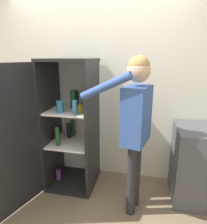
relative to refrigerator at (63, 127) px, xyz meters
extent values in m
plane|color=#7A664C|center=(0.38, -0.52, -0.85)|extent=(12.00, 12.00, 0.00)
cube|color=silver|center=(0.38, 0.46, 0.42)|extent=(7.00, 0.06, 2.55)
cube|color=black|center=(0.09, 0.08, -0.83)|extent=(0.62, 0.65, 0.04)
cube|color=black|center=(0.09, 0.08, 0.84)|extent=(0.62, 0.65, 0.04)
cube|color=white|center=(0.09, 0.39, 0.00)|extent=(0.62, 0.03, 1.64)
cube|color=black|center=(-0.20, 0.08, 0.00)|extent=(0.03, 0.65, 1.64)
cube|color=black|center=(0.39, 0.08, 0.00)|extent=(0.04, 0.65, 1.64)
cube|color=white|center=(0.09, 0.08, -0.24)|extent=(0.55, 0.58, 0.02)
cube|color=white|center=(0.09, 0.08, 0.21)|extent=(0.55, 0.58, 0.02)
cube|color=black|center=(-0.33, -0.53, 0.00)|extent=(0.22, 0.61, 1.64)
cylinder|color=#723884|center=(-0.13, 0.04, -0.75)|extent=(0.07, 0.07, 0.14)
cylinder|color=#1E5123|center=(0.11, 0.25, 0.33)|extent=(0.06, 0.06, 0.22)
cylinder|color=#1E5123|center=(0.03, 0.26, -0.11)|extent=(0.05, 0.05, 0.24)
cylinder|color=teal|center=(0.24, -0.16, 0.30)|extent=(0.05, 0.05, 0.17)
cylinder|color=teal|center=(0.02, -0.10, 0.29)|extent=(0.09, 0.09, 0.15)
cylinder|color=#B78C1E|center=(0.26, -0.08, 0.27)|extent=(0.08, 0.08, 0.11)
cylinder|color=black|center=(0.00, 0.20, -0.12)|extent=(0.07, 0.07, 0.20)
cylinder|color=#1E5123|center=(-0.05, -0.08, -0.10)|extent=(0.06, 0.06, 0.25)
cylinder|color=maroon|center=(0.32, 0.23, -0.71)|extent=(0.07, 0.07, 0.22)
cylinder|color=#1E5123|center=(0.10, 0.15, 0.34)|extent=(0.08, 0.08, 0.24)
cylinder|color=#262628|center=(0.93, -0.34, -0.43)|extent=(0.10, 0.10, 0.85)
cylinder|color=#262628|center=(0.97, -0.19, -0.43)|extent=(0.10, 0.10, 0.85)
cube|color=#335193|center=(0.95, -0.27, 0.29)|extent=(0.31, 0.44, 0.60)
sphere|color=#DBAD89|center=(0.95, -0.27, 0.75)|extent=(0.23, 0.23, 0.23)
sphere|color=#AD894C|center=(0.95, -0.27, 0.79)|extent=(0.21, 0.21, 0.21)
cylinder|color=#335193|center=(0.65, -0.42, 0.60)|extent=(0.55, 0.21, 0.31)
cylinder|color=#335193|center=(1.00, -0.05, 0.26)|extent=(0.08, 0.08, 0.56)
cube|color=#4C4C51|center=(1.79, 0.10, -0.39)|extent=(0.77, 0.63, 0.92)
camera|label=1|loc=(1.03, -2.27, 0.88)|focal=32.00mm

